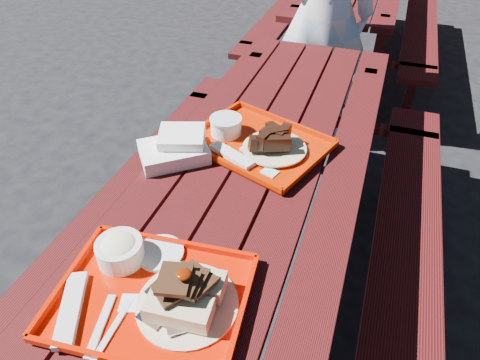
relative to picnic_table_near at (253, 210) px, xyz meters
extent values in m
plane|color=black|center=(0.00, 0.00, -0.56)|extent=(60.00, 60.00, 0.00)
cube|color=#480D10|center=(-0.30, 0.00, 0.17)|extent=(0.14, 2.40, 0.04)
cube|color=#480D10|center=(-0.15, 0.00, 0.17)|extent=(0.14, 2.40, 0.04)
cube|color=#480D10|center=(0.00, 0.00, 0.17)|extent=(0.14, 2.40, 0.04)
cube|color=#480D10|center=(0.15, 0.00, 0.17)|extent=(0.14, 2.40, 0.04)
cube|color=#480D10|center=(0.30, 0.00, 0.17)|extent=(0.14, 2.40, 0.04)
cube|color=#480D10|center=(-0.58, 0.00, -0.13)|extent=(0.25, 2.40, 0.04)
cube|color=#480D10|center=(-0.58, 0.84, -0.35)|extent=(0.06, 0.06, 0.42)
cube|color=#480D10|center=(0.58, 0.00, -0.13)|extent=(0.25, 2.40, 0.04)
cube|color=#480D10|center=(0.58, 0.84, -0.35)|extent=(0.06, 0.06, 0.42)
cube|color=#480D10|center=(-0.30, 0.96, -0.19)|extent=(0.06, 0.06, 0.75)
cube|color=#480D10|center=(0.30, 0.96, -0.19)|extent=(0.06, 0.06, 0.75)
cube|color=#480D10|center=(0.00, 0.96, -0.13)|extent=(1.40, 0.06, 0.04)
cube|color=#480D10|center=(-0.58, 2.80, -0.13)|extent=(0.25, 2.40, 0.04)
cube|color=#480D10|center=(-0.58, 1.96, -0.35)|extent=(0.06, 0.06, 0.42)
cube|color=#480D10|center=(-0.58, 3.64, -0.35)|extent=(0.06, 0.06, 0.42)
cube|color=#480D10|center=(0.58, 2.80, -0.13)|extent=(0.25, 2.40, 0.04)
cube|color=#480D10|center=(0.58, 1.96, -0.35)|extent=(0.06, 0.06, 0.42)
cube|color=#480D10|center=(0.58, 3.64, -0.35)|extent=(0.06, 0.06, 0.42)
cube|color=#480D10|center=(-0.30, 1.84, -0.19)|extent=(0.06, 0.06, 0.75)
cube|color=#480D10|center=(0.30, 1.84, -0.19)|extent=(0.06, 0.06, 0.75)
cube|color=#480D10|center=(0.00, 1.84, -0.13)|extent=(1.40, 0.06, 0.04)
cube|color=red|center=(-0.08, -0.59, 0.20)|extent=(0.50, 0.40, 0.01)
cube|color=red|center=(-0.10, -0.42, 0.21)|extent=(0.46, 0.06, 0.02)
cube|color=red|center=(0.15, -0.57, 0.21)|extent=(0.05, 0.36, 0.02)
cube|color=red|center=(-0.31, -0.62, 0.21)|extent=(0.05, 0.36, 0.02)
cylinder|color=beige|center=(0.02, -0.59, 0.21)|extent=(0.25, 0.25, 0.01)
cube|color=beige|center=(0.02, -0.63, 0.24)|extent=(0.16, 0.09, 0.05)
cube|color=beige|center=(0.02, -0.54, 0.24)|extent=(0.16, 0.09, 0.05)
ellipsoid|color=#541503|center=(0.02, -0.59, 0.33)|extent=(0.04, 0.04, 0.02)
cylinder|color=silver|center=(-0.21, -0.51, 0.23)|extent=(0.13, 0.13, 0.06)
ellipsoid|color=beige|center=(-0.21, -0.51, 0.25)|extent=(0.11, 0.11, 0.05)
cylinder|color=white|center=(-0.12, -0.46, 0.21)|extent=(0.13, 0.13, 0.01)
cube|color=silver|center=(-0.24, -0.70, 0.21)|extent=(0.13, 0.21, 0.02)
cube|color=silver|center=(-0.15, -0.71, 0.21)|extent=(0.06, 0.17, 0.01)
cube|color=silver|center=(-0.12, -0.71, 0.20)|extent=(0.02, 0.18, 0.01)
cube|color=white|center=(-0.12, -0.63, 0.20)|extent=(0.07, 0.07, 0.00)
cube|color=#B21F00|center=(-0.03, 0.14, 0.20)|extent=(0.56, 0.50, 0.01)
cube|color=#B21F00|center=(0.03, 0.32, 0.21)|extent=(0.45, 0.17, 0.02)
cube|color=#B21F00|center=(-0.09, -0.03, 0.21)|extent=(0.45, 0.17, 0.02)
cube|color=#B21F00|center=(0.19, 0.07, 0.21)|extent=(0.13, 0.35, 0.02)
cube|color=#B21F00|center=(-0.25, 0.22, 0.21)|extent=(0.13, 0.35, 0.02)
cube|color=silver|center=(0.02, 0.13, 0.21)|extent=(0.20, 0.20, 0.01)
cylinder|color=beige|center=(0.04, 0.12, 0.21)|extent=(0.23, 0.23, 0.01)
cylinder|color=white|center=(-0.17, 0.17, 0.23)|extent=(0.12, 0.12, 0.06)
cylinder|color=silver|center=(-0.17, 0.17, 0.27)|extent=(0.12, 0.12, 0.01)
cube|color=silver|center=(-0.09, 0.03, 0.21)|extent=(0.19, 0.12, 0.02)
cube|color=silver|center=(0.06, -0.01, 0.20)|extent=(0.06, 0.06, 0.00)
cube|color=white|center=(-0.29, -0.03, 0.22)|extent=(0.29, 0.28, 0.05)
cube|color=white|center=(-0.27, 0.00, 0.26)|extent=(0.19, 0.17, 0.04)
imported|color=#A9CEEB|center=(-0.04, 1.46, 0.27)|extent=(0.69, 0.54, 1.67)
camera|label=1|loc=(0.34, -1.13, 1.10)|focal=32.00mm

